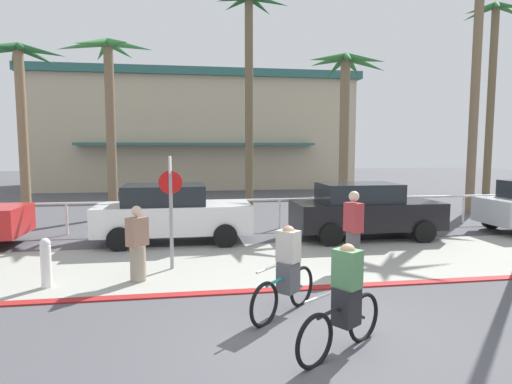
% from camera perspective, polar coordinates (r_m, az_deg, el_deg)
% --- Properties ---
extents(ground_plane, '(80.00, 80.00, 0.00)m').
position_cam_1_polar(ground_plane, '(16.02, -2.02, -4.00)').
color(ground_plane, '#4C4C51').
extents(sidewalk_strip, '(44.00, 4.00, 0.02)m').
position_cam_1_polar(sidewalk_strip, '(10.42, 1.89, -9.33)').
color(sidewalk_strip, '#9E9E93').
rests_on(sidewalk_strip, ground).
extents(curb_paint, '(44.00, 0.24, 0.03)m').
position_cam_1_polar(curb_paint, '(8.54, 4.48, -12.75)').
color(curb_paint, maroon).
rests_on(curb_paint, ground).
extents(building_backdrop, '(21.63, 10.70, 7.80)m').
position_cam_1_polar(building_backdrop, '(32.34, -7.90, 7.88)').
color(building_backdrop, '#BCAD8E').
rests_on(building_backdrop, ground).
extents(rail_fence, '(25.35, 0.08, 1.04)m').
position_cam_1_polar(rail_fence, '(14.43, -1.31, -1.72)').
color(rail_fence, white).
rests_on(rail_fence, ground).
extents(stop_sign_bike_lane, '(0.52, 0.56, 2.56)m').
position_cam_1_polar(stop_sign_bike_lane, '(9.73, -11.28, -0.52)').
color(stop_sign_bike_lane, gray).
rests_on(stop_sign_bike_lane, ground).
extents(bollard_1, '(0.20, 0.20, 1.00)m').
position_cam_1_polar(bollard_1, '(9.41, -26.16, -8.42)').
color(bollard_1, white).
rests_on(bollard_1, ground).
extents(palm_tree_1, '(3.04, 3.26, 6.73)m').
position_cam_1_polar(palm_tree_1, '(19.13, -28.74, 11.75)').
color(palm_tree_1, '#846B4C').
rests_on(palm_tree_1, ground).
extents(palm_tree_2, '(3.64, 3.15, 6.92)m').
position_cam_1_polar(palm_tree_2, '(17.80, -18.98, 13.23)').
color(palm_tree_2, '#756047').
rests_on(palm_tree_2, ground).
extents(palm_tree_3, '(3.20, 2.77, 9.37)m').
position_cam_1_polar(palm_tree_3, '(19.52, -0.88, 18.00)').
color(palm_tree_3, brown).
rests_on(palm_tree_3, ground).
extents(palm_tree_4, '(3.37, 3.17, 6.33)m').
position_cam_1_polar(palm_tree_4, '(16.98, 11.84, 12.67)').
color(palm_tree_4, '#756047').
rests_on(palm_tree_4, ground).
extents(palm_tree_5, '(3.20, 3.05, 9.92)m').
position_cam_1_polar(palm_tree_5, '(20.59, 27.31, 17.00)').
color(palm_tree_5, '#756047').
rests_on(palm_tree_5, ground).
extents(palm_tree_6, '(3.20, 2.68, 9.79)m').
position_cam_1_polar(palm_tree_6, '(24.73, 28.89, 14.50)').
color(palm_tree_6, brown).
rests_on(palm_tree_6, ground).
extents(car_white_1, '(4.40, 2.02, 1.69)m').
position_cam_1_polar(car_white_1, '(12.65, -11.11, -2.75)').
color(car_white_1, white).
rests_on(car_white_1, ground).
extents(car_black_2, '(4.40, 2.02, 1.69)m').
position_cam_1_polar(car_black_2, '(13.40, 14.19, -2.35)').
color(car_black_2, black).
rests_on(car_black_2, ground).
extents(cyclist_teal_0, '(1.36, 1.30, 1.50)m').
position_cam_1_polar(cyclist_teal_0, '(7.21, 4.10, -10.62)').
color(cyclist_teal_0, black).
rests_on(cyclist_teal_0, ground).
extents(cyclist_black_1, '(1.54, 1.08, 1.50)m').
position_cam_1_polar(cyclist_black_1, '(6.05, 11.70, -14.01)').
color(cyclist_black_1, black).
rests_on(cyclist_black_1, ground).
extents(pedestrian_0, '(0.46, 0.47, 1.58)m').
position_cam_1_polar(pedestrian_0, '(9.14, -15.49, -7.11)').
color(pedestrian_0, gray).
rests_on(pedestrian_0, ground).
extents(pedestrian_1, '(0.41, 0.46, 1.78)m').
position_cam_1_polar(pedestrian_1, '(9.95, 12.80, -5.34)').
color(pedestrian_1, '#4C4C51').
rests_on(pedestrian_1, ground).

